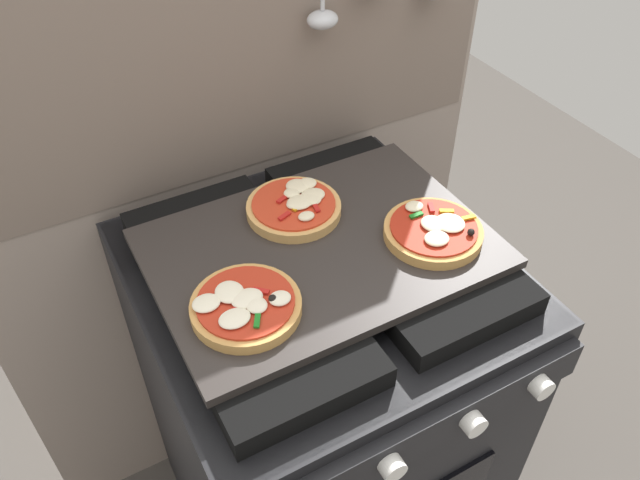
# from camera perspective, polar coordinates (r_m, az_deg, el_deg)

# --- Properties ---
(kitchen_backsplash) EXTENTS (1.10, 0.09, 1.55)m
(kitchen_backsplash) POSITION_cam_1_polar(r_m,az_deg,el_deg) (1.34, -6.84, 3.97)
(kitchen_backsplash) COLOR gray
(kitchen_backsplash) RESTS_ON ground_plane
(stove) EXTENTS (0.60, 0.64, 0.90)m
(stove) POSITION_cam_1_polar(r_m,az_deg,el_deg) (1.38, 0.03, -14.91)
(stove) COLOR black
(stove) RESTS_ON ground_plane
(baking_tray) EXTENTS (0.54, 0.38, 0.02)m
(baking_tray) POSITION_cam_1_polar(r_m,az_deg,el_deg) (1.03, 0.00, -0.75)
(baking_tray) COLOR #2D2826
(baking_tray) RESTS_ON stove
(pizza_left) EXTENTS (0.16, 0.16, 0.03)m
(pizza_left) POSITION_cam_1_polar(r_m,az_deg,el_deg) (0.92, -6.75, -5.86)
(pizza_left) COLOR tan
(pizza_left) RESTS_ON baking_tray
(pizza_right) EXTENTS (0.16, 0.16, 0.03)m
(pizza_right) POSITION_cam_1_polar(r_m,az_deg,el_deg) (1.05, 10.20, 0.85)
(pizza_right) COLOR tan
(pizza_right) RESTS_ON baking_tray
(pizza_center) EXTENTS (0.16, 0.16, 0.03)m
(pizza_center) POSITION_cam_1_polar(r_m,az_deg,el_deg) (1.08, -2.36, 3.03)
(pizza_center) COLOR tan
(pizza_center) RESTS_ON baking_tray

